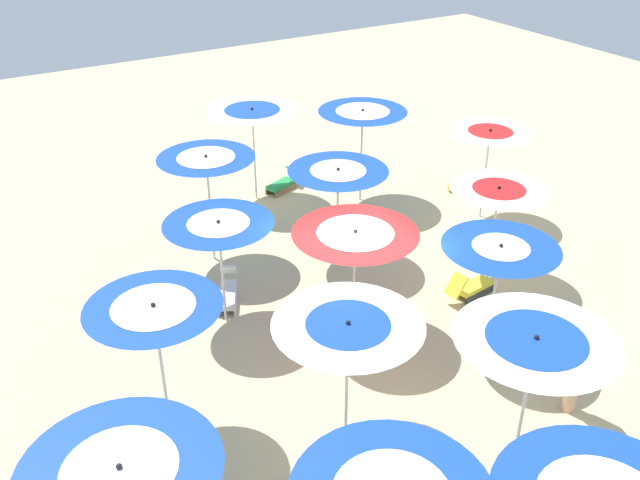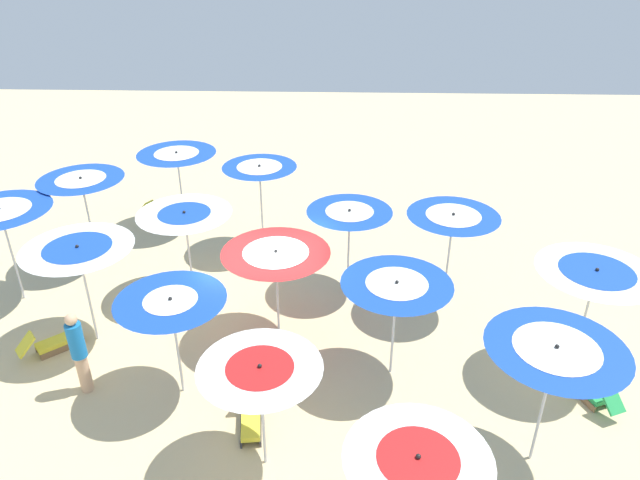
{
  "view_description": "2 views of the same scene",
  "coord_description": "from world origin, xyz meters",
  "px_view_note": "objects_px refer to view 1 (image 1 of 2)",
  "views": [
    {
      "loc": [
        -6.02,
        -8.85,
        8.15
      ],
      "look_at": [
        0.05,
        1.33,
        1.44
      ],
      "focal_mm": 39.62,
      "sensor_mm": 36.0,
      "label": 1
    },
    {
      "loc": [
        10.6,
        1.47,
        8.17
      ],
      "look_at": [
        -1.91,
        1.04,
        1.33
      ],
      "focal_mm": 33.03,
      "sensor_mm": 36.0,
      "label": 2
    }
  ],
  "objects_px": {
    "lounger_0": "(228,293)",
    "beach_umbrella_7": "(355,241)",
    "beach_umbrella_8": "(338,179)",
    "beach_ball": "(452,187)",
    "beach_umbrella_13": "(207,165)",
    "beachgoer_0": "(577,363)",
    "beach_umbrella_3": "(498,195)",
    "beach_umbrella_11": "(155,318)",
    "lounger_2": "(283,183)",
    "beach_umbrella_1": "(534,349)",
    "lounger_4": "(574,476)",
    "beach_umbrella_9": "(362,118)",
    "beach_umbrella_2": "(499,258)",
    "beach_umbrella_14": "(252,117)",
    "lounger_3": "(471,287)",
    "beach_umbrella_4": "(490,138)",
    "beach_umbrella_6": "(348,333)",
    "beach_umbrella_10": "(122,480)",
    "beach_umbrella_12": "(219,231)"
  },
  "relations": [
    {
      "from": "lounger_0",
      "to": "beach_umbrella_7",
      "type": "bearing_deg",
      "value": 64.84
    },
    {
      "from": "beach_umbrella_8",
      "to": "beach_ball",
      "type": "height_order",
      "value": "beach_umbrella_8"
    },
    {
      "from": "beach_umbrella_13",
      "to": "beach_ball",
      "type": "bearing_deg",
      "value": -0.22
    },
    {
      "from": "beach_umbrella_7",
      "to": "beachgoer_0",
      "type": "xyz_separation_m",
      "value": [
        1.87,
        -3.61,
        -1.01
      ]
    },
    {
      "from": "beach_umbrella_3",
      "to": "beach_umbrella_13",
      "type": "relative_size",
      "value": 0.86
    },
    {
      "from": "beach_umbrella_11",
      "to": "lounger_2",
      "type": "relative_size",
      "value": 2.01
    },
    {
      "from": "lounger_0",
      "to": "beachgoer_0",
      "type": "bearing_deg",
      "value": 58.69
    },
    {
      "from": "beach_umbrella_1",
      "to": "beachgoer_0",
      "type": "height_order",
      "value": "beach_umbrella_1"
    },
    {
      "from": "lounger_2",
      "to": "lounger_4",
      "type": "relative_size",
      "value": 1.02
    },
    {
      "from": "beach_umbrella_13",
      "to": "beachgoer_0",
      "type": "xyz_separation_m",
      "value": [
        3.08,
        -7.43,
        -1.31
      ]
    },
    {
      "from": "beach_umbrella_9",
      "to": "beach_umbrella_13",
      "type": "xyz_separation_m",
      "value": [
        -4.48,
        -0.85,
        0.04
      ]
    },
    {
      "from": "beach_umbrella_1",
      "to": "beach_ball",
      "type": "height_order",
      "value": "beach_umbrella_1"
    },
    {
      "from": "beach_umbrella_2",
      "to": "beach_umbrella_14",
      "type": "bearing_deg",
      "value": 96.2
    },
    {
      "from": "lounger_3",
      "to": "lounger_2",
      "type": "bearing_deg",
      "value": 90.75
    },
    {
      "from": "beach_umbrella_4",
      "to": "beach_umbrella_6",
      "type": "relative_size",
      "value": 1.02
    },
    {
      "from": "beach_umbrella_10",
      "to": "beachgoer_0",
      "type": "distance_m",
      "value": 7.2
    },
    {
      "from": "lounger_3",
      "to": "lounger_4",
      "type": "height_order",
      "value": "lounger_3"
    },
    {
      "from": "beach_umbrella_3",
      "to": "beach_umbrella_8",
      "type": "xyz_separation_m",
      "value": [
        -2.37,
        2.3,
        0.02
      ]
    },
    {
      "from": "beach_umbrella_13",
      "to": "beach_umbrella_14",
      "type": "bearing_deg",
      "value": 46.57
    },
    {
      "from": "beach_umbrella_4",
      "to": "beach_umbrella_8",
      "type": "bearing_deg",
      "value": 179.0
    },
    {
      "from": "beach_umbrella_11",
      "to": "lounger_4",
      "type": "xyz_separation_m",
      "value": [
        4.64,
        -3.96,
        -2.04
      ]
    },
    {
      "from": "beach_umbrella_4",
      "to": "beach_umbrella_13",
      "type": "relative_size",
      "value": 0.92
    },
    {
      "from": "beach_umbrella_9",
      "to": "beach_umbrella_14",
      "type": "height_order",
      "value": "beach_umbrella_14"
    },
    {
      "from": "beach_umbrella_11",
      "to": "beach_umbrella_12",
      "type": "distance_m",
      "value": 3.11
    },
    {
      "from": "beach_umbrella_1",
      "to": "beach_umbrella_14",
      "type": "distance_m",
      "value": 10.16
    },
    {
      "from": "beach_umbrella_7",
      "to": "beach_umbrella_11",
      "type": "distance_m",
      "value": 4.05
    },
    {
      "from": "beach_umbrella_13",
      "to": "beach_ball",
      "type": "distance_m",
      "value": 7.17
    },
    {
      "from": "beach_umbrella_2",
      "to": "lounger_3",
      "type": "xyz_separation_m",
      "value": [
        0.88,
        1.46,
        -1.72
      ]
    },
    {
      "from": "beach_umbrella_1",
      "to": "beach_umbrella_7",
      "type": "xyz_separation_m",
      "value": [
        -0.28,
        4.01,
        -0.19
      ]
    },
    {
      "from": "beach_ball",
      "to": "beach_umbrella_4",
      "type": "bearing_deg",
      "value": -102.78
    },
    {
      "from": "beach_umbrella_8",
      "to": "beachgoer_0",
      "type": "bearing_deg",
      "value": -83.12
    },
    {
      "from": "lounger_3",
      "to": "beachgoer_0",
      "type": "height_order",
      "value": "beachgoer_0"
    },
    {
      "from": "beach_umbrella_7",
      "to": "beach_ball",
      "type": "height_order",
      "value": "beach_umbrella_7"
    },
    {
      "from": "beach_umbrella_8",
      "to": "lounger_3",
      "type": "height_order",
      "value": "beach_umbrella_8"
    },
    {
      "from": "beach_umbrella_2",
      "to": "beach_umbrella_6",
      "type": "xyz_separation_m",
      "value": [
        -3.46,
        -0.57,
        0.1
      ]
    },
    {
      "from": "beach_umbrella_6",
      "to": "beach_umbrella_12",
      "type": "relative_size",
      "value": 1.02
    },
    {
      "from": "beach_umbrella_14",
      "to": "lounger_2",
      "type": "xyz_separation_m",
      "value": [
        0.84,
        0.08,
        -2.02
      ]
    },
    {
      "from": "lounger_3",
      "to": "beach_umbrella_10",
      "type": "bearing_deg",
      "value": -165.77
    },
    {
      "from": "beach_umbrella_2",
      "to": "beach_umbrella_6",
      "type": "height_order",
      "value": "beach_umbrella_6"
    },
    {
      "from": "beach_umbrella_4",
      "to": "beach_umbrella_9",
      "type": "distance_m",
      "value": 3.11
    },
    {
      "from": "beach_umbrella_4",
      "to": "lounger_3",
      "type": "xyz_separation_m",
      "value": [
        -2.6,
        -2.58,
        -1.85
      ]
    },
    {
      "from": "beach_umbrella_12",
      "to": "lounger_2",
      "type": "relative_size",
      "value": 1.77
    },
    {
      "from": "beach_umbrella_1",
      "to": "beach_umbrella_2",
      "type": "relative_size",
      "value": 1.08
    },
    {
      "from": "lounger_3",
      "to": "beachgoer_0",
      "type": "distance_m",
      "value": 3.54
    },
    {
      "from": "beach_umbrella_1",
      "to": "lounger_0",
      "type": "height_order",
      "value": "beach_umbrella_1"
    },
    {
      "from": "beachgoer_0",
      "to": "beach_umbrella_13",
      "type": "bearing_deg",
      "value": 179.63
    },
    {
      "from": "beach_umbrella_8",
      "to": "lounger_2",
      "type": "height_order",
      "value": "beach_umbrella_8"
    },
    {
      "from": "beach_umbrella_2",
      "to": "beach_umbrella_8",
      "type": "height_order",
      "value": "beach_umbrella_8"
    },
    {
      "from": "beach_umbrella_1",
      "to": "beach_umbrella_14",
      "type": "height_order",
      "value": "beach_umbrella_14"
    },
    {
      "from": "beach_umbrella_2",
      "to": "beach_umbrella_13",
      "type": "xyz_separation_m",
      "value": [
        -3.04,
        5.53,
        0.33
      ]
    }
  ]
}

